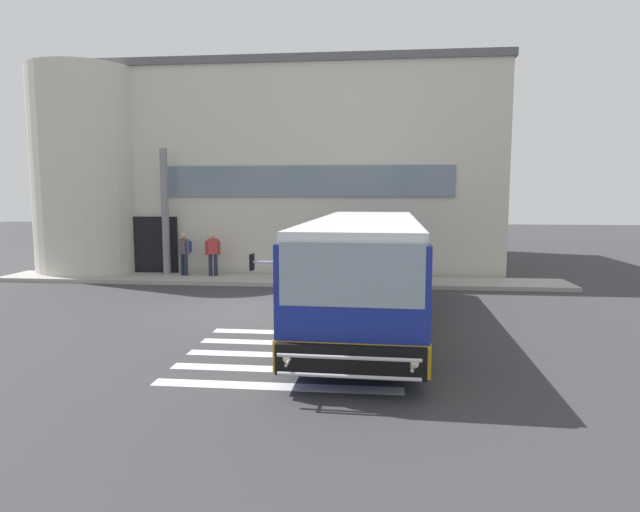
{
  "coord_description": "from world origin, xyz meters",
  "views": [
    {
      "loc": [
        3.68,
        -14.8,
        3.32
      ],
      "look_at": [
        2.07,
        0.71,
        1.5
      ],
      "focal_mm": 30.03,
      "sensor_mm": 36.0,
      "label": 1
    }
  ],
  "objects": [
    {
      "name": "ground_plane",
      "position": [
        0.0,
        0.0,
        -0.01
      ],
      "size": [
        80.0,
        90.0,
        0.02
      ],
      "primitive_type": "cube",
      "color": "#353538",
      "rests_on": "ground"
    },
    {
      "name": "bay_paint_stripes",
      "position": [
        2.0,
        -4.2,
        0.0
      ],
      "size": [
        4.4,
        3.96,
        0.01
      ],
      "color": "silver",
      "rests_on": "ground"
    },
    {
      "name": "terminal_building",
      "position": [
        -0.67,
        11.54,
        4.29
      ],
      "size": [
        19.13,
        13.8,
        8.61
      ],
      "color": "beige",
      "rests_on": "ground"
    },
    {
      "name": "boarding_curb",
      "position": [
        0.0,
        4.8,
        0.07
      ],
      "size": [
        21.33,
        2.0,
        0.15
      ],
      "primitive_type": "cube",
      "color": "#9E9B93",
      "rests_on": "ground"
    },
    {
      "name": "entry_support_column",
      "position": [
        -4.51,
        5.4,
        2.6
      ],
      "size": [
        0.28,
        0.28,
        4.9
      ],
      "primitive_type": "cylinder",
      "color": "slate",
      "rests_on": "boarding_curb"
    },
    {
      "name": "bus_main_foreground",
      "position": [
        3.44,
        -1.32,
        1.33
      ],
      "size": [
        3.31,
        10.65,
        2.7
      ],
      "color": "navy",
      "rests_on": "ground"
    },
    {
      "name": "passenger_near_column",
      "position": [
        -3.69,
        5.19,
        1.11
      ],
      "size": [
        0.52,
        0.5,
        1.68
      ],
      "color": "#1E2338",
      "rests_on": "boarding_curb"
    },
    {
      "name": "passenger_by_doorway",
      "position": [
        -2.57,
        5.19,
        1.08
      ],
      "size": [
        0.58,
        0.29,
        1.68
      ],
      "color": "#1E2338",
      "rests_on": "boarding_curb"
    },
    {
      "name": "safety_bollard_yellow",
      "position": [
        2.64,
        3.6,
        0.45
      ],
      "size": [
        0.18,
        0.18,
        0.9
      ],
      "primitive_type": "cylinder",
      "color": "yellow",
      "rests_on": "ground"
    }
  ]
}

